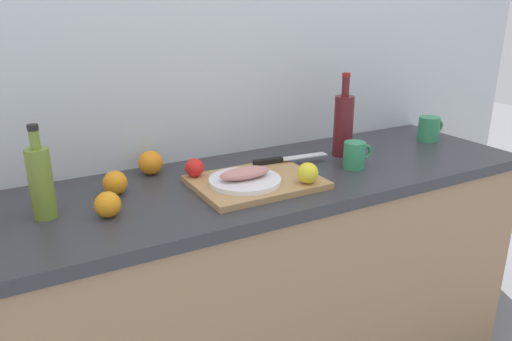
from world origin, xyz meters
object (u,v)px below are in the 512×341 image
object	(u,v)px
fish_fillet	(245,173)
wine_bottle	(343,124)
chef_knife	(281,159)
olive_oil_bottle	(41,181)
cutting_board	(256,182)
coffee_mug_0	(355,155)
white_plate	(245,181)
lemon_0	(308,173)
orange_0	(151,163)
coffee_mug_2	(429,129)

from	to	relation	value
fish_fillet	wine_bottle	xyz separation A→B (m)	(0.50, 0.14, 0.07)
chef_knife	olive_oil_bottle	distance (m)	0.80
cutting_board	coffee_mug_0	world-z (taller)	coffee_mug_0
white_plate	chef_knife	bearing A→B (deg)	30.33
chef_knife	coffee_mug_0	bearing A→B (deg)	-25.76
cutting_board	white_plate	distance (m)	0.05
lemon_0	wine_bottle	size ratio (longest dim) A/B	0.21
coffee_mug_0	wine_bottle	bearing A→B (deg)	68.04
cutting_board	orange_0	bearing A→B (deg)	134.59
fish_fillet	lemon_0	world-z (taller)	lemon_0
olive_oil_bottle	lemon_0	bearing A→B (deg)	-12.96
lemon_0	coffee_mug_2	bearing A→B (deg)	15.79
lemon_0	coffee_mug_0	distance (m)	0.28
white_plate	orange_0	size ratio (longest dim) A/B	2.77
white_plate	wine_bottle	size ratio (longest dim) A/B	0.73
olive_oil_bottle	chef_knife	bearing A→B (deg)	3.56
white_plate	wine_bottle	xyz separation A→B (m)	(0.50, 0.14, 0.10)
coffee_mug_0	orange_0	bearing A→B (deg)	156.23
fish_fillet	coffee_mug_2	xyz separation A→B (m)	(0.95, 0.12, -0.00)
orange_0	chef_knife	bearing A→B (deg)	-19.62
chef_knife	olive_oil_bottle	world-z (taller)	olive_oil_bottle
white_plate	orange_0	bearing A→B (deg)	127.89
white_plate	coffee_mug_0	bearing A→B (deg)	-1.15
olive_oil_bottle	coffee_mug_2	xyz separation A→B (m)	(1.53, 0.05, -0.05)
white_plate	coffee_mug_2	distance (m)	0.96
fish_fillet	chef_knife	bearing A→B (deg)	30.33
chef_knife	lemon_0	size ratio (longest dim) A/B	4.32
cutting_board	lemon_0	size ratio (longest dim) A/B	5.94
coffee_mug_0	coffee_mug_2	world-z (taller)	coffee_mug_2
chef_knife	wine_bottle	distance (m)	0.30
chef_knife	lemon_0	distance (m)	0.23
fish_fillet	olive_oil_bottle	size ratio (longest dim) A/B	0.66
coffee_mug_2	cutting_board	bearing A→B (deg)	-173.02
cutting_board	wine_bottle	size ratio (longest dim) A/B	1.27
wine_bottle	coffee_mug_2	distance (m)	0.46
coffee_mug_2	orange_0	world-z (taller)	coffee_mug_2
coffee_mug_2	white_plate	bearing A→B (deg)	-172.68
chef_knife	coffee_mug_0	world-z (taller)	coffee_mug_0
coffee_mug_2	wine_bottle	bearing A→B (deg)	178.36
coffee_mug_0	orange_0	world-z (taller)	coffee_mug_0
white_plate	olive_oil_bottle	size ratio (longest dim) A/B	0.88
wine_bottle	coffee_mug_2	xyz separation A→B (m)	(0.46, -0.01, -0.07)
cutting_board	olive_oil_bottle	xyz separation A→B (m)	(-0.63, 0.06, 0.10)
coffee_mug_0	orange_0	size ratio (longest dim) A/B	1.40
fish_fillet	chef_knife	size ratio (longest dim) A/B	0.59
olive_oil_bottle	coffee_mug_0	xyz separation A→B (m)	(1.02, -0.08, -0.06)
coffee_mug_2	orange_0	distance (m)	1.18
fish_fillet	coffee_mug_0	xyz separation A→B (m)	(0.44, -0.01, -0.00)
wine_bottle	coffee_mug_2	size ratio (longest dim) A/B	2.48
orange_0	lemon_0	bearing A→B (deg)	-44.06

